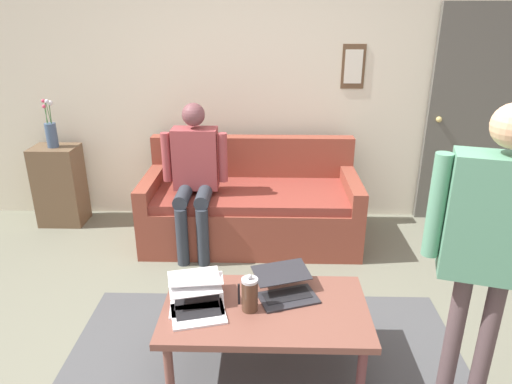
{
  "coord_description": "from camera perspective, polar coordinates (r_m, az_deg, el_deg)",
  "views": [
    {
      "loc": [
        -0.13,
        2.27,
        2.0
      ],
      "look_at": [
        -0.05,
        -0.74,
        0.8
      ],
      "focal_mm": 32.62,
      "sensor_mm": 36.0,
      "label": 1
    }
  ],
  "objects": [
    {
      "name": "french_press",
      "position": [
        2.61,
        -0.79,
        -12.41
      ],
      "size": [
        0.11,
        0.09,
        0.23
      ],
      "color": "#4C3323",
      "rests_on": "coffee_table"
    },
    {
      "name": "laptop_left",
      "position": [
        2.77,
        3.67,
        -11.76
      ],
      "size": [
        0.41,
        0.4,
        0.13
      ],
      "color": "#28282D",
      "rests_on": "coffee_table"
    },
    {
      "name": "laptop_center",
      "position": [
        2.66,
        -7.24,
        -13.28
      ],
      "size": [
        0.37,
        0.43,
        0.15
      ],
      "color": "silver",
      "rests_on": "coffee_table"
    },
    {
      "name": "side_shelf",
      "position": [
        4.9,
        -22.9,
        0.75
      ],
      "size": [
        0.42,
        0.32,
        0.78
      ],
      "color": "brown",
      "rests_on": "ground_plane"
    },
    {
      "name": "interior_door",
      "position": [
        4.88,
        24.84,
        8.22
      ],
      "size": [
        0.82,
        0.09,
        2.05
      ],
      "color": "#52524B",
      "rests_on": "ground_plane"
    },
    {
      "name": "person_seated",
      "position": [
        3.92,
        -7.53,
        2.59
      ],
      "size": [
        0.55,
        0.51,
        1.28
      ],
      "color": "#2C323B",
      "rests_on": "ground_plane"
    },
    {
      "name": "person_standing",
      "position": [
        2.35,
        26.95,
        -4.58
      ],
      "size": [
        0.58,
        0.29,
        1.64
      ],
      "color": "#524042",
      "rests_on": "ground_plane"
    },
    {
      "name": "flower_vase",
      "position": [
        4.75,
        -23.82,
        6.83
      ],
      "size": [
        0.1,
        0.1,
        0.45
      ],
      "color": "#3F5776",
      "rests_on": "side_shelf"
    },
    {
      "name": "ground_plane",
      "position": [
        3.03,
        -1.38,
        -19.56
      ],
      "size": [
        7.68,
        7.68,
        0.0
      ],
      "primitive_type": "plane",
      "color": "#6A6C5A"
    },
    {
      "name": "laptop_right",
      "position": [
        2.72,
        -7.25,
        -12.5
      ],
      "size": [
        0.34,
        0.35,
        0.14
      ],
      "color": "silver",
      "rests_on": "coffee_table"
    },
    {
      "name": "area_rug",
      "position": [
        2.89,
        1.07,
        -22.05
      ],
      "size": [
        2.42,
        1.7,
        0.01
      ],
      "primitive_type": "cube",
      "color": "#47494C",
      "rests_on": "ground_plane"
    },
    {
      "name": "coffee_table",
      "position": [
        2.71,
        1.15,
        -14.68
      ],
      "size": [
        1.15,
        0.66,
        0.44
      ],
      "color": "brown",
      "rests_on": "ground_plane"
    },
    {
      "name": "couch",
      "position": [
        4.24,
        -0.57,
        -1.83
      ],
      "size": [
        1.89,
        0.87,
        0.88
      ],
      "color": "brown",
      "rests_on": "ground_plane"
    },
    {
      "name": "back_wall",
      "position": [
        4.52,
        -0.14,
        13.46
      ],
      "size": [
        7.04,
        0.11,
        2.7
      ],
      "color": "beige",
      "rests_on": "ground_plane"
    }
  ]
}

